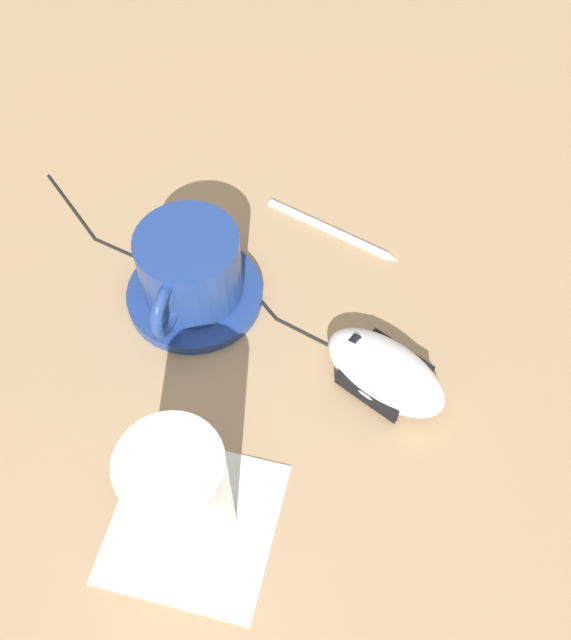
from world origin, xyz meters
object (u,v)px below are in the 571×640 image
object	(u,v)px
computer_mouse	(385,372)
drinking_glass	(180,495)
saucer	(195,294)
coffee_cup	(189,267)
pen	(332,228)

from	to	relation	value
computer_mouse	drinking_glass	distance (m)	0.20
saucer	computer_mouse	bearing A→B (deg)	137.67
coffee_cup	drinking_glass	distance (m)	0.21
computer_mouse	drinking_glass	size ratio (longest dim) A/B	1.06
computer_mouse	pen	world-z (taller)	computer_mouse
drinking_glass	computer_mouse	bearing A→B (deg)	-156.43
saucer	pen	world-z (taller)	saucer
saucer	pen	xyz separation A→B (m)	(-0.15, -0.05, -0.00)
saucer	computer_mouse	world-z (taller)	computer_mouse
saucer	coffee_cup	size ratio (longest dim) A/B	1.11
saucer	drinking_glass	distance (m)	0.22
coffee_cup	drinking_glass	bearing A→B (deg)	78.92
computer_mouse	pen	bearing A→B (deg)	-91.58
saucer	computer_mouse	distance (m)	0.19
pen	computer_mouse	bearing A→B (deg)	88.42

